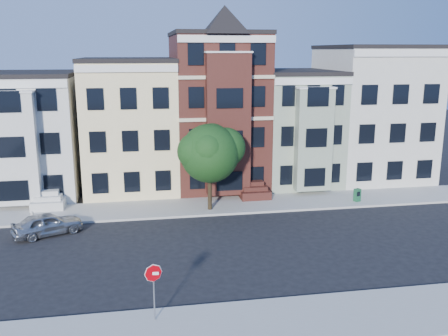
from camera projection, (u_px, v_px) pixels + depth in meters
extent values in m
plane|color=black|center=(259.00, 249.00, 28.01)|extent=(120.00, 120.00, 0.00)
cube|color=#9E9B93|center=(232.00, 205.00, 35.67)|extent=(60.00, 4.00, 0.15)
cube|color=#9E9B93|center=(306.00, 321.00, 20.33)|extent=(60.00, 4.00, 0.15)
cube|color=silver|center=(25.00, 135.00, 38.36)|extent=(8.00, 9.00, 9.00)
cube|color=beige|center=(130.00, 126.00, 39.59)|extent=(7.00, 9.00, 10.00)
cube|color=#401A14|center=(217.00, 112.00, 40.54)|extent=(7.00, 9.00, 12.00)
cube|color=gray|center=(293.00, 128.00, 41.98)|extent=(6.00, 9.00, 9.00)
cube|color=beige|center=(372.00, 114.00, 42.93)|extent=(8.00, 9.00, 11.00)
imported|color=#9FA1A7|center=(47.00, 224.00, 29.93)|extent=(4.39, 3.20, 1.39)
cube|color=#1E6037|center=(357.00, 195.00, 36.22)|extent=(0.53, 0.50, 0.93)
cylinder|color=beige|center=(32.00, 218.00, 31.79)|extent=(0.24, 0.24, 0.58)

